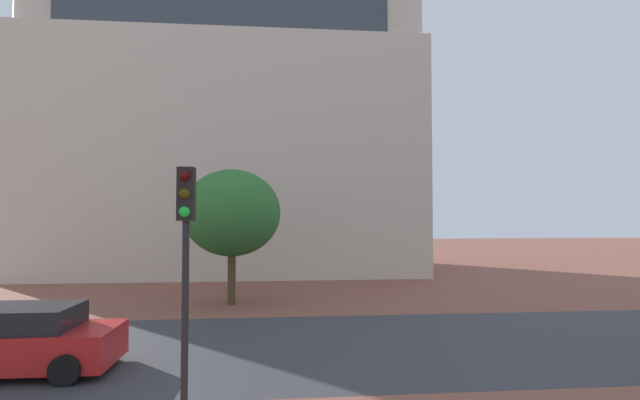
# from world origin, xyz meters

# --- Properties ---
(ground_plane) EXTENTS (120.00, 120.00, 0.00)m
(ground_plane) POSITION_xyz_m (0.00, 10.00, 0.00)
(ground_plane) COLOR brown
(street_asphalt_strip) EXTENTS (120.00, 7.18, 0.00)m
(street_asphalt_strip) POSITION_xyz_m (0.00, 9.84, 0.00)
(street_asphalt_strip) COLOR #38383D
(street_asphalt_strip) RESTS_ON ground_plane
(landmark_building) EXTENTS (23.73, 11.64, 28.29)m
(landmark_building) POSITION_xyz_m (-3.64, 28.05, 8.97)
(landmark_building) COLOR beige
(landmark_building) RESTS_ON ground_plane
(car_red) EXTENTS (4.14, 2.01, 1.48)m
(car_red) POSITION_xyz_m (-6.65, 8.25, 0.71)
(car_red) COLOR red
(car_red) RESTS_ON ground_plane
(traffic_light_pole) EXTENTS (0.28, 0.34, 4.32)m
(traffic_light_pole) POSITION_xyz_m (-2.45, 5.16, 3.03)
(traffic_light_pole) COLOR black
(traffic_light_pole) RESTS_ON ground_plane
(tree_curb_far) EXTENTS (3.89, 3.89, 5.41)m
(tree_curb_far) POSITION_xyz_m (-2.75, 15.97, 3.65)
(tree_curb_far) COLOR #4C3823
(tree_curb_far) RESTS_ON ground_plane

